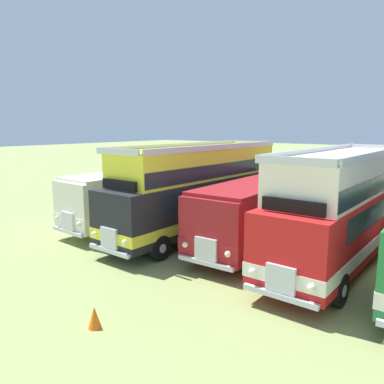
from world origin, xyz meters
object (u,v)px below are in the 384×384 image
(bus_third_in_row, at_px, (265,207))
(bus_fourth_in_row, at_px, (344,205))
(cone_near_end, at_px, (95,317))
(bus_first_in_row, at_px, (148,192))
(bus_second_in_row, at_px, (200,187))

(bus_third_in_row, relative_size, bus_fourth_in_row, 0.92)
(cone_near_end, bearing_deg, bus_fourth_in_row, 67.93)
(bus_fourth_in_row, bearing_deg, bus_third_in_row, 174.99)
(cone_near_end, bearing_deg, bus_first_in_row, 127.04)
(bus_second_in_row, height_order, bus_third_in_row, bus_second_in_row)
(bus_third_in_row, bearing_deg, bus_first_in_row, -176.31)
(bus_third_in_row, xyz_separation_m, cone_near_end, (-0.20, -9.38, -1.45))
(bus_second_in_row, distance_m, bus_fourth_in_row, 6.95)
(bus_first_in_row, height_order, cone_near_end, bus_first_in_row)
(bus_first_in_row, xyz_separation_m, bus_third_in_row, (6.95, 0.45, -0.00))
(bus_first_in_row, relative_size, cone_near_end, 16.74)
(bus_third_in_row, bearing_deg, bus_second_in_row, -175.42)
(bus_first_in_row, distance_m, bus_third_in_row, 6.96)
(bus_second_in_row, distance_m, cone_near_end, 9.89)
(bus_second_in_row, relative_size, bus_fourth_in_row, 1.07)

